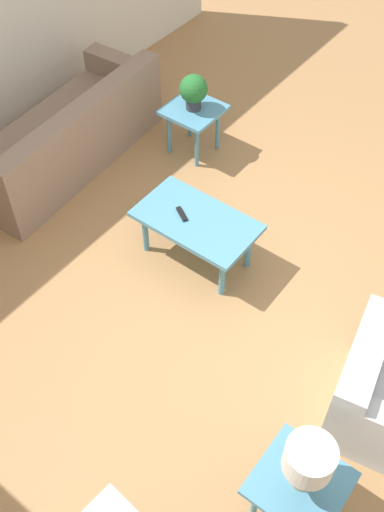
% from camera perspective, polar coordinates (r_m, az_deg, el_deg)
% --- Properties ---
extents(ground_plane, '(14.00, 14.00, 0.00)m').
position_cam_1_polar(ground_plane, '(4.81, 3.93, -4.18)').
color(ground_plane, '#A87A4C').
extents(sofa, '(0.96, 2.16, 0.75)m').
position_cam_1_polar(sofa, '(5.91, -11.87, 10.98)').
color(sofa, gray).
rests_on(sofa, ground_plane).
extents(coffee_table, '(0.97, 0.56, 0.46)m').
position_cam_1_polar(coffee_table, '(4.79, 0.42, 3.07)').
color(coffee_table, teal).
rests_on(coffee_table, ground_plane).
extents(side_table_plant, '(0.51, 0.51, 0.50)m').
position_cam_1_polar(side_table_plant, '(5.85, 0.14, 13.26)').
color(side_table_plant, teal).
rests_on(side_table_plant, ground_plane).
extents(side_table_lamp, '(0.51, 0.51, 0.50)m').
position_cam_1_polar(side_table_lamp, '(3.70, 10.13, -20.85)').
color(side_table_lamp, teal).
rests_on(side_table_lamp, ground_plane).
extents(potted_plant, '(0.26, 0.26, 0.34)m').
position_cam_1_polar(potted_plant, '(5.69, 0.15, 15.50)').
color(potted_plant, '#333338').
rests_on(potted_plant, side_table_plant).
extents(table_lamp, '(0.27, 0.27, 0.43)m').
position_cam_1_polar(table_lamp, '(3.35, 11.04, -18.61)').
color(table_lamp, '#997F4C').
rests_on(table_lamp, side_table_lamp).
extents(remote_control, '(0.16, 0.12, 0.02)m').
position_cam_1_polar(remote_control, '(4.77, -0.98, 4.02)').
color(remote_control, black).
rests_on(remote_control, coffee_table).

